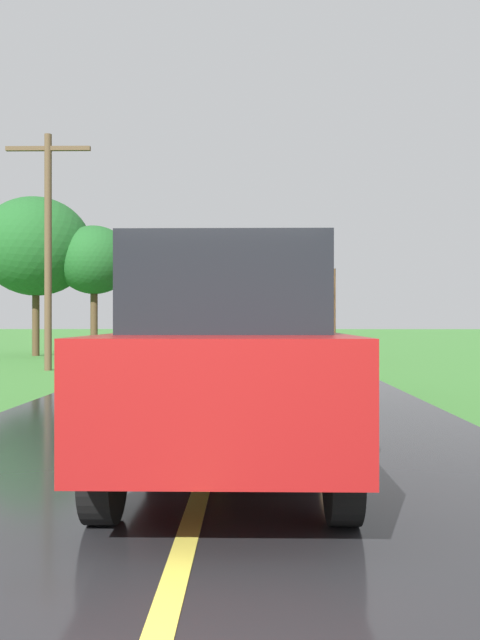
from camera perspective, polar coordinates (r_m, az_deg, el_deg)
name	(u,v)px	position (r m, az deg, el deg)	size (l,w,h in m)	color
banana_truck_near	(251,316)	(12.18, 0.97, 0.36)	(2.38, 5.82, 2.80)	#2D2D30
banana_truck_far	(243,318)	(23.16, 0.25, 0.16)	(2.38, 5.81, 2.80)	#2D2D30
utility_pole_roadside	(48,240)	(18.58, -16.85, 6.85)	(2.36, 0.20, 6.58)	brown
roadside_tree_near_left	(36,247)	(26.38, -17.86, 6.29)	(4.31, 4.31, 6.25)	#4C3823
roadside_tree_mid_right	(94,260)	(25.63, -12.97, 5.23)	(2.98, 2.98, 5.11)	#4C3823
following_car	(229,359)	(5.32, -0.96, -3.50)	(1.74, 4.10, 1.92)	maroon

